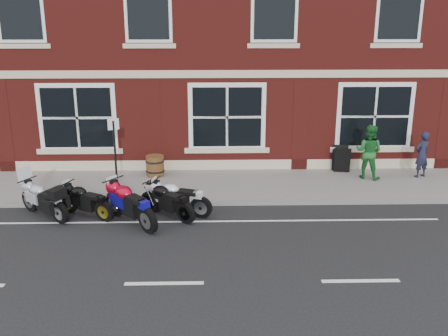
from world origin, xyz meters
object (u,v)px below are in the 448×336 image
Objects in this scene: moto_naked_black at (167,199)px; parking_sign at (115,151)px; moto_sport_black at (85,199)px; moto_sport_silver at (177,196)px; a_board_sign at (341,159)px; pedestrian_left at (422,154)px; moto_sport_red at (130,202)px; barrel_planter at (155,166)px; moto_touring_silver at (43,198)px; pedestrian_right at (369,152)px.

parking_sign is at bearing 87.47° from moto_naked_black.
parking_sign is (0.60, 1.41, 0.96)m from moto_sport_black.
moto_sport_silver is 6.37m from a_board_sign.
pedestrian_left is (10.27, 2.90, 0.40)m from moto_sport_black.
moto_sport_red reaches higher than moto_sport_silver.
parking_sign is (-1.85, 1.31, 0.93)m from moto_sport_silver.
a_board_sign is at bearing 2.88° from barrel_planter.
a_board_sign is (5.36, 3.45, 0.05)m from moto_sport_silver.
pedestrian_left reaches higher than moto_touring_silver.
moto_sport_black is 10.68m from pedestrian_left.
moto_touring_silver is 3.31m from moto_naked_black.
pedestrian_right is at bearing -36.40° from a_board_sign.
moto_naked_black is 3.38m from barrel_planter.
a_board_sign is (6.51, 4.05, -0.02)m from moto_sport_red.
moto_sport_red is 9.61m from pedestrian_left.
moto_touring_silver is 0.86× the size of moto_sport_silver.
moto_sport_black is 0.73× the size of parking_sign.
pedestrian_right is (7.20, 3.32, 0.43)m from moto_sport_red.
pedestrian_right reaches higher than moto_sport_black.
pedestrian_right is (6.29, 2.90, 0.51)m from moto_naked_black.
moto_naked_black is at bearing -66.31° from parking_sign.
pedestrian_right reaches higher than pedestrian_left.
moto_touring_silver is 9.59m from a_board_sign.
moto_naked_black is 6.68m from a_board_sign.
moto_sport_silver is (1.15, 0.60, -0.07)m from moto_sport_red.
a_board_sign reaches higher than moto_sport_black.
parking_sign is at bearing 75.08° from moto_sport_silver.
pedestrian_right is at bearing -16.09° from moto_sport_red.
a_board_sign is 7.57m from parking_sign.
pedestrian_left reaches higher than barrel_planter.
pedestrian_left is 1.72× the size of a_board_sign.
moto_sport_red is at bearing 57.64° from pedestrian_right.
barrel_planter is 0.30× the size of parking_sign.
pedestrian_left is at bearing -49.77° from moto_sport_silver.
pedestrian_right reaches higher than barrel_planter.
barrel_planter is at bearing 5.40° from moto_sport_black.
pedestrian_right is at bearing -24.74° from moto_naked_black.
barrel_planter is 2.26m from parking_sign.
moto_sport_silver is at bearing -58.75° from parking_sign.
parking_sign reaches higher than pedestrian_right.
barrel_planter is at bearing 51.99° from moto_naked_black.
pedestrian_left is at bearing -43.62° from moto_sport_black.
moto_sport_black is 8.96m from pedestrian_right.
moto_naked_black is at bearing -136.91° from a_board_sign.
moto_sport_red is at bearing 138.01° from moto_sport_silver.
moto_sport_silver is 3.27m from barrel_planter.
barrel_planter is (-6.97, 0.41, -0.54)m from pedestrian_right.
barrel_planter is at bearing 45.61° from moto_sport_red.
moto_touring_silver reaches higher than moto_sport_black.
moto_sport_red is 1.07× the size of moto_sport_black.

